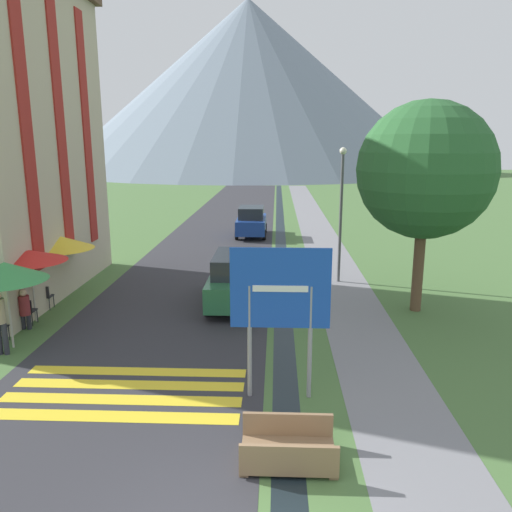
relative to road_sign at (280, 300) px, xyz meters
The scene contains 19 objects.
ground_plane 15.98m from the road_sign, 93.80° to the left, with size 160.00×160.00×0.00m, color #476B38.
road 26.12m from the road_sign, 97.83° to the left, with size 6.40×60.00×0.01m.
footpath 26.00m from the road_sign, 84.34° to the left, with size 2.20×60.00×0.01m.
drainage_channel 25.88m from the road_sign, 89.66° to the left, with size 0.60×60.00×0.00m.
crosswalk_marking 4.22m from the road_sign, behind, with size 5.44×2.54×0.01m.
mountain_distant 94.77m from the road_sign, 93.65° to the left, with size 76.12×76.12×32.55m.
road_sign is the anchor object (origin of this frame).
footbridge 3.13m from the road_sign, 86.25° to the right, with size 1.70×1.10×0.65m.
parked_car_near 6.99m from the road_sign, 102.19° to the left, with size 1.97×4.58×1.82m.
parked_car_far 19.71m from the road_sign, 94.73° to the left, with size 1.81×3.86×1.82m.
cafe_chair_middle 9.07m from the road_sign, 151.99° to the left, with size 0.40×0.40×0.85m.
cafe_chair_far_left 9.96m from the road_sign, 144.60° to the left, with size 0.40×0.40×0.85m.
cafe_umbrella_front_green 7.83m from the road_sign, 161.76° to the left, with size 2.23×2.23×2.46m.
cafe_umbrella_middle_red 9.01m from the road_sign, 149.82° to the left, with size 2.27×2.27×2.34m.
cafe_umbrella_rear_yellow 10.60m from the road_sign, 138.37° to the left, with size 2.40×2.40×2.32m.
person_standing_terrace 7.82m from the road_sign, 165.07° to the left, with size 0.32×0.32×1.78m.
person_seated_near 8.81m from the road_sign, 153.62° to the left, with size 0.32×0.32×1.27m.
streetlamp 10.00m from the road_sign, 75.62° to the left, with size 0.28×0.28×5.42m.
tree_by_path 8.10m from the road_sign, 52.71° to the left, with size 4.44×4.44×6.96m.
Camera 1 is at (0.95, -6.08, 5.63)m, focal length 35.00 mm.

